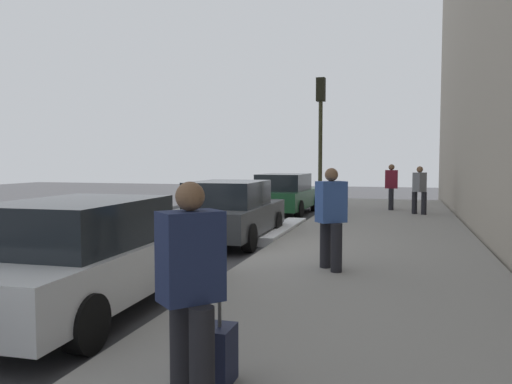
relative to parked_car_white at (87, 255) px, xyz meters
The scene contains 13 objects.
ground_plane 5.24m from the parked_car_white, ahead, with size 56.00×56.00×0.00m, color #333335.
sidewalk 6.31m from the parked_car_white, 34.25° to the right, with size 28.00×4.60×0.15m, color gray.
lane_stripe_centre 6.02m from the parked_car_white, 29.84° to the left, with size 28.00×0.14×0.01m, color gold.
snow_bank_curb 7.67m from the parked_car_white, ahead, with size 4.27×0.56×0.22m, color white.
parked_car_white is the anchor object (origin of this frame).
parked_car_charcoal 6.00m from the parked_car_white, ahead, with size 4.27×1.94×1.51m.
parked_car_green 12.64m from the parked_car_white, ahead, with size 4.53×2.00×1.51m.
pedestrian_burgundy_coat 14.43m from the parked_car_white, 14.82° to the right, with size 0.57×0.47×1.72m.
pedestrian_blue_coat 4.03m from the parked_car_white, 45.96° to the right, with size 0.52×0.55×1.75m.
pedestrian_navy_coat 3.41m from the parked_car_white, 132.74° to the right, with size 0.54×0.53×1.72m.
pedestrian_grey_coat 13.37m from the parked_car_white, 20.38° to the right, with size 0.53×0.49×1.66m.
traffic_light_pole 9.94m from the parked_car_white, ahead, with size 0.35×0.26×4.34m.
rolling_suitcase 3.23m from the parked_car_white, 126.44° to the right, with size 0.34×0.22×0.85m.
Camera 1 is at (-11.01, -3.79, 2.03)m, focal length 35.59 mm.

